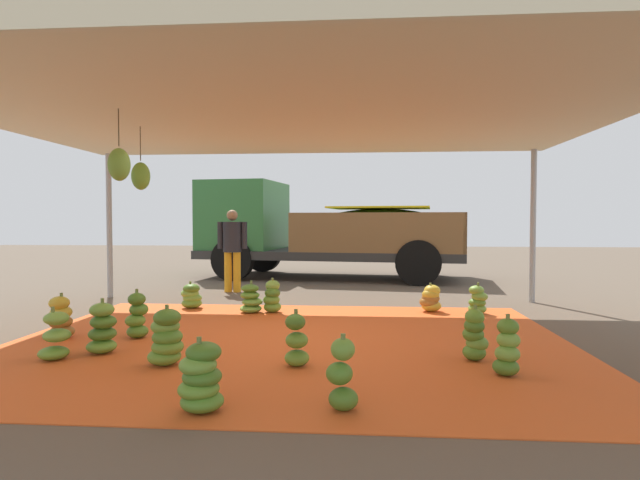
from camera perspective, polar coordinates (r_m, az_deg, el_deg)
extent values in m
plane|color=brown|center=(9.13, -0.79, -6.81)|extent=(40.00, 40.00, 0.00)
cube|color=#E05B23|center=(6.20, -3.39, -11.05)|extent=(6.50, 5.16, 0.01)
cylinder|color=#9EA0A5|center=(10.38, -22.02, 1.45)|extent=(0.10, 0.10, 2.65)
cylinder|color=#9EA0A5|center=(9.75, 22.24, 1.41)|extent=(0.10, 0.10, 2.65)
cube|color=beige|center=(6.17, -3.45, 13.89)|extent=(8.00, 7.00, 0.06)
cylinder|color=#4C422D|center=(7.30, -19.03, 9.92)|extent=(0.01, 0.01, 0.45)
ellipsoid|color=#60932D|center=(7.25, -18.99, 6.61)|extent=(0.24, 0.24, 0.36)
cylinder|color=#4C422D|center=(6.25, -21.14, 11.40)|extent=(0.01, 0.01, 0.41)
ellipsoid|color=#6B9E38|center=(6.20, -21.09, 7.70)|extent=(0.24, 0.24, 0.36)
ellipsoid|color=#60932D|center=(6.05, -27.09, -10.93)|extent=(0.39, 0.39, 0.13)
ellipsoid|color=#75A83D|center=(6.02, -26.80, -9.27)|extent=(0.38, 0.38, 0.13)
ellipsoid|color=#75A83D|center=(5.97, -26.86, -7.64)|extent=(0.33, 0.33, 0.13)
cylinder|color=olive|center=(5.96, -27.15, -7.08)|extent=(0.04, 0.04, 0.12)
ellipsoid|color=#75A83D|center=(8.13, -7.57, -7.43)|extent=(0.44, 0.44, 0.12)
ellipsoid|color=#6B9E38|center=(8.09, -7.41, -6.73)|extent=(0.38, 0.38, 0.12)
ellipsoid|color=#60932D|center=(8.09, -7.66, -5.98)|extent=(0.34, 0.34, 0.12)
ellipsoid|color=#518428|center=(8.08, -7.66, -5.25)|extent=(0.38, 0.38, 0.12)
cylinder|color=olive|center=(8.08, -7.53, -4.83)|extent=(0.04, 0.04, 0.12)
ellipsoid|color=#60932D|center=(8.11, -5.22, -7.28)|extent=(0.38, 0.38, 0.17)
ellipsoid|color=#60932D|center=(8.07, -5.33, -6.53)|extent=(0.35, 0.35, 0.17)
ellipsoid|color=#477523|center=(8.04, -5.22, -5.77)|extent=(0.29, 0.29, 0.17)
ellipsoid|color=#75A83D|center=(8.06, -5.19, -4.97)|extent=(0.30, 0.30, 0.17)
cylinder|color=olive|center=(8.03, -5.20, -4.56)|extent=(0.04, 0.04, 0.12)
ellipsoid|color=#477523|center=(5.17, 19.63, -12.92)|extent=(0.28, 0.28, 0.16)
ellipsoid|color=#6B9E38|center=(5.15, 19.78, -11.61)|extent=(0.26, 0.26, 0.16)
ellipsoid|color=#75A83D|center=(5.15, 19.88, -10.23)|extent=(0.24, 0.24, 0.16)
ellipsoid|color=#518428|center=(5.14, 19.84, -8.90)|extent=(0.24, 0.24, 0.16)
cylinder|color=olive|center=(5.11, 19.83, -8.28)|extent=(0.04, 0.04, 0.12)
ellipsoid|color=#518428|center=(5.60, 16.49, -11.67)|extent=(0.33, 0.33, 0.16)
ellipsoid|color=#6B9E38|center=(5.59, 16.79, -10.75)|extent=(0.26, 0.26, 0.16)
ellipsoid|color=#518428|center=(5.56, 16.39, -9.86)|extent=(0.29, 0.29, 0.16)
ellipsoid|color=#477523|center=(5.52, 16.49, -8.99)|extent=(0.28, 0.28, 0.16)
ellipsoid|color=#60932D|center=(5.49, 16.53, -8.08)|extent=(0.19, 0.19, 0.16)
cylinder|color=olive|center=(5.50, 16.60, -7.43)|extent=(0.04, 0.04, 0.12)
ellipsoid|color=#60932D|center=(5.18, -2.54, -12.74)|extent=(0.27, 0.27, 0.16)
ellipsoid|color=#60932D|center=(5.13, -2.55, -10.88)|extent=(0.27, 0.27, 0.16)
ellipsoid|color=#477523|center=(5.09, -2.72, -8.93)|extent=(0.21, 0.21, 0.16)
cylinder|color=olive|center=(5.11, -2.65, -8.22)|extent=(0.04, 0.04, 0.12)
ellipsoid|color=#60932D|center=(5.43, -16.64, -12.09)|extent=(0.37, 0.37, 0.17)
ellipsoid|color=#60932D|center=(5.39, -16.31, -11.14)|extent=(0.31, 0.31, 0.17)
ellipsoid|color=#518428|center=(5.37, -16.33, -10.12)|extent=(0.38, 0.38, 0.17)
ellipsoid|color=#6B9E38|center=(5.39, -16.54, -9.03)|extent=(0.38, 0.38, 0.17)
ellipsoid|color=#477523|center=(5.32, -16.35, -8.13)|extent=(0.37, 0.37, 0.17)
cylinder|color=olive|center=(5.33, -16.38, -7.44)|extent=(0.04, 0.04, 0.12)
ellipsoid|color=#518428|center=(4.12, -12.75, -16.79)|extent=(0.45, 0.45, 0.15)
ellipsoid|color=#60932D|center=(4.10, -13.12, -15.56)|extent=(0.42, 0.42, 0.15)
ellipsoid|color=#477523|center=(4.08, -12.76, -14.35)|extent=(0.40, 0.40, 0.15)
ellipsoid|color=#6B9E38|center=(4.06, -13.20, -13.15)|extent=(0.30, 0.30, 0.15)
ellipsoid|color=#477523|center=(4.05, -12.60, -11.87)|extent=(0.30, 0.30, 0.15)
cylinder|color=olive|center=(4.01, -13.07, -11.11)|extent=(0.04, 0.04, 0.12)
ellipsoid|color=#60932D|center=(6.12, -22.75, -10.64)|extent=(0.37, 0.37, 0.15)
ellipsoid|color=#477523|center=(6.10, -22.67, -9.42)|extent=(0.41, 0.41, 0.15)
ellipsoid|color=#477523|center=(6.06, -22.58, -8.25)|extent=(0.36, 0.36, 0.15)
ellipsoid|color=#6B9E38|center=(6.03, -22.72, -7.05)|extent=(0.36, 0.36, 0.15)
cylinder|color=olive|center=(6.04, -22.67, -6.46)|extent=(0.04, 0.04, 0.12)
ellipsoid|color=gold|center=(8.34, 12.06, -7.03)|extent=(0.37, 0.37, 0.18)
ellipsoid|color=#996628|center=(8.31, 11.80, -6.64)|extent=(0.32, 0.32, 0.18)
ellipsoid|color=#996628|center=(8.30, 11.99, -6.24)|extent=(0.32, 0.32, 0.18)
ellipsoid|color=gold|center=(8.28, 11.99, -5.84)|extent=(0.36, 0.36, 0.18)
ellipsoid|color=gold|center=(8.30, 12.15, -5.42)|extent=(0.29, 0.29, 0.18)
cylinder|color=olive|center=(8.27, 11.96, -5.02)|extent=(0.04, 0.04, 0.12)
ellipsoid|color=#518428|center=(6.73, -19.30, -9.40)|extent=(0.26, 0.26, 0.15)
ellipsoid|color=#60932D|center=(6.72, -19.53, -8.29)|extent=(0.33, 0.33, 0.15)
ellipsoid|color=#518428|center=(6.71, -19.18, -7.18)|extent=(0.31, 0.31, 0.15)
ellipsoid|color=#477523|center=(6.66, -19.38, -6.12)|extent=(0.21, 0.21, 0.15)
cylinder|color=olive|center=(6.69, -19.38, -5.57)|extent=(0.04, 0.04, 0.12)
ellipsoid|color=#477523|center=(4.05, 2.57, -16.94)|extent=(0.29, 0.29, 0.17)
ellipsoid|color=#518428|center=(4.02, 2.12, -14.36)|extent=(0.24, 0.24, 0.17)
ellipsoid|color=#6B9E38|center=(3.98, 2.51, -11.82)|extent=(0.24, 0.24, 0.17)
cylinder|color=olive|center=(3.95, 2.54, -11.04)|extent=(0.04, 0.04, 0.12)
ellipsoid|color=#996628|center=(7.05, -26.35, -8.96)|extent=(0.39, 0.39, 0.16)
ellipsoid|color=#996628|center=(7.04, -26.46, -8.01)|extent=(0.30, 0.30, 0.16)
ellipsoid|color=gold|center=(7.01, -26.43, -7.09)|extent=(0.26, 0.26, 0.16)
ellipsoid|color=gold|center=(6.97, -26.59, -6.17)|extent=(0.32, 0.32, 0.16)
cylinder|color=olive|center=(6.97, -26.40, -5.68)|extent=(0.04, 0.04, 0.12)
ellipsoid|color=#6B9E38|center=(8.32, 16.80, -7.20)|extent=(0.30, 0.30, 0.15)
ellipsoid|color=#518428|center=(8.30, 16.79, -6.56)|extent=(0.33, 0.33, 0.15)
ellipsoid|color=#75A83D|center=(8.28, 17.04, -5.93)|extent=(0.32, 0.32, 0.15)
ellipsoid|color=#75A83D|center=(8.27, 16.72, -5.28)|extent=(0.31, 0.31, 0.15)
cylinder|color=olive|center=(8.25, 16.88, -4.88)|extent=(0.04, 0.04, 0.12)
ellipsoid|color=#60932D|center=(8.71, -13.83, -6.72)|extent=(0.35, 0.35, 0.16)
ellipsoid|color=#6B9E38|center=(8.72, -13.76, -6.19)|extent=(0.41, 0.41, 0.16)
ellipsoid|color=#75A83D|center=(8.72, -14.03, -5.66)|extent=(0.40, 0.40, 0.16)
ellipsoid|color=#477523|center=(8.68, -13.87, -5.17)|extent=(0.31, 0.31, 0.16)
cylinder|color=olive|center=(8.67, -13.98, -4.78)|extent=(0.04, 0.04, 0.12)
cube|color=#2D2D2D|center=(12.96, 1.26, -1.50)|extent=(6.62, 3.30, 0.20)
cube|color=#2D6B33|center=(13.56, -8.27, 2.66)|extent=(2.07, 2.49, 1.70)
cube|color=#232D38|center=(13.90, -11.76, 4.02)|extent=(0.29, 1.96, 0.75)
cube|color=brown|center=(11.57, 6.00, 0.78)|extent=(3.91, 0.61, 0.90)
cube|color=brown|center=(13.95, 7.07, 1.01)|extent=(3.91, 0.61, 0.90)
cube|color=brown|center=(12.72, 15.25, 0.84)|extent=(0.41, 2.46, 0.90)
ellipsoid|color=#477523|center=(12.76, 6.59, 1.15)|extent=(3.71, 2.52, 1.01)
cube|color=yellow|center=(12.76, 6.60, 3.51)|extent=(2.59, 2.18, 0.04)
cylinder|color=black|center=(12.48, -9.52, -2.12)|extent=(1.03, 0.41, 1.00)
cylinder|color=black|center=(14.61, -6.22, -1.49)|extent=(1.03, 0.41, 1.00)
cylinder|color=black|center=(11.60, 10.70, -2.45)|extent=(1.03, 0.41, 1.00)
cylinder|color=black|center=(13.87, 10.95, -1.71)|extent=(1.03, 0.41, 1.00)
cylinder|color=orange|center=(10.55, -10.01, -3.45)|extent=(0.15, 0.15, 0.80)
cylinder|color=orange|center=(10.51, -9.06, -3.47)|extent=(0.15, 0.15, 0.80)
cylinder|color=#26262D|center=(10.48, -9.56, 0.33)|extent=(0.37, 0.37, 0.60)
cylinder|color=#26262D|center=(10.54, -10.83, 0.52)|extent=(0.12, 0.12, 0.53)
cylinder|color=#26262D|center=(10.43, -8.27, 0.51)|extent=(0.12, 0.12, 0.53)
sphere|color=#936B4C|center=(10.48, -9.57, 2.68)|extent=(0.22, 0.22, 0.22)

